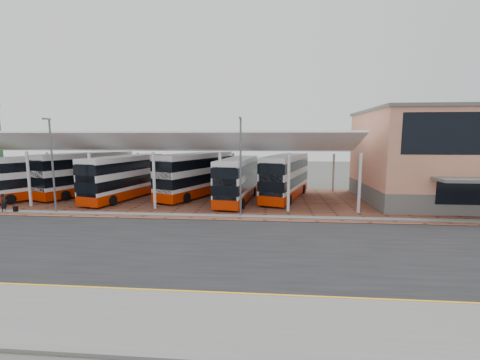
{
  "coord_description": "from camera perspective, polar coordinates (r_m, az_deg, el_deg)",
  "views": [
    {
      "loc": [
        4.16,
        -19.3,
        6.48
      ],
      "look_at": [
        1.82,
        7.88,
        2.86
      ],
      "focal_mm": 24.0,
      "sensor_mm": 36.0,
      "label": 1
    }
  ],
  "objects": [
    {
      "name": "bus_2",
      "position": [
        35.95,
        -19.83,
        0.43
      ],
      "size": [
        4.95,
        11.22,
        4.51
      ],
      "rotation": [
        0.0,
        0.0,
        -0.23
      ],
      "color": "silver",
      "rests_on": "forecourt"
    },
    {
      "name": "yellow_line_far",
      "position": [
        14.76,
        -12.64,
        -18.59
      ],
      "size": [
        120.0,
        0.12,
        0.01
      ],
      "primitive_type": "cube",
      "color": "yellow",
      "rests_on": "road"
    },
    {
      "name": "bus_0",
      "position": [
        40.27,
        -31.77,
        0.46
      ],
      "size": [
        7.8,
        10.66,
        4.5
      ],
      "rotation": [
        0.0,
        0.0,
        -0.54
      ],
      "color": "silver",
      "rests_on": "forecourt"
    },
    {
      "name": "forecourt",
      "position": [
        33.01,
        1.08,
        -3.71
      ],
      "size": [
        72.0,
        16.0,
        0.06
      ],
      "primitive_type": "cube",
      "color": "brown",
      "rests_on": "ground"
    },
    {
      "name": "yellow_line_near",
      "position": [
        14.5,
        -13.01,
        -19.09
      ],
      "size": [
        120.0,
        0.12,
        0.01
      ],
      "primitive_type": "cube",
      "color": "yellow",
      "rests_on": "road"
    },
    {
      "name": "canopy",
      "position": [
        34.76,
        -12.14,
        6.26
      ],
      "size": [
        37.0,
        11.63,
        7.07
      ],
      "color": "silver",
      "rests_on": "ground"
    },
    {
      "name": "terminal",
      "position": [
        38.24,
        34.51,
        3.5
      ],
      "size": [
        18.4,
        14.4,
        9.25
      ],
      "color": "#605D5B",
      "rests_on": "ground"
    },
    {
      "name": "bus_4",
      "position": [
        32.45,
        -0.43,
        0.01
      ],
      "size": [
        3.72,
        10.78,
        4.35
      ],
      "rotation": [
        0.0,
        0.0,
        -0.12
      ],
      "color": "silver",
      "rests_on": "forecourt"
    },
    {
      "name": "ground",
      "position": [
        20.78,
        -6.99,
        -10.68
      ],
      "size": [
        140.0,
        140.0,
        0.0
      ],
      "primitive_type": "plane",
      "color": "#464944"
    },
    {
      "name": "bus_1",
      "position": [
        40.38,
        -25.57,
        1.02
      ],
      "size": [
        6.77,
        11.6,
        4.72
      ],
      "rotation": [
        0.0,
        0.0,
        -0.39
      ],
      "color": "silver",
      "rests_on": "forecourt"
    },
    {
      "name": "pedestrian",
      "position": [
        34.43,
        -36.44,
        -3.3
      ],
      "size": [
        0.39,
        0.6,
        1.64
      ],
      "primitive_type": "imported",
      "rotation": [
        0.0,
        0.0,
        1.57
      ],
      "color": "black",
      "rests_on": "forecourt"
    },
    {
      "name": "bus_3",
      "position": [
        35.56,
        -7.73,
        0.92
      ],
      "size": [
        6.85,
        11.63,
        4.74
      ],
      "rotation": [
        0.0,
        0.0,
        -0.39
      ],
      "color": "silver",
      "rests_on": "forecourt"
    },
    {
      "name": "bus_5",
      "position": [
        34.34,
        8.13,
        0.56
      ],
      "size": [
        5.75,
        11.42,
        4.6
      ],
      "rotation": [
        0.0,
        0.0,
        -0.3
      ],
      "color": "silver",
      "rests_on": "forecourt"
    },
    {
      "name": "north_kerb",
      "position": [
        26.62,
        -4.23,
        -6.4
      ],
      "size": [
        120.0,
        0.8,
        0.14
      ],
      "primitive_type": "cube",
      "color": "slate",
      "rests_on": "ground"
    },
    {
      "name": "lamp_west",
      "position": [
        31.43,
        -30.41,
        2.65
      ],
      "size": [
        0.16,
        0.9,
        8.07
      ],
      "color": "#5B5D63",
      "rests_on": "ground"
    },
    {
      "name": "road",
      "position": [
        19.85,
        -7.6,
        -11.54
      ],
      "size": [
        120.0,
        14.0,
        0.02
      ],
      "primitive_type": "cube",
      "color": "black",
      "rests_on": "ground"
    },
    {
      "name": "sidewalk",
      "position": [
        12.82,
        -15.99,
        -22.75
      ],
      "size": [
        120.0,
        4.0,
        0.14
      ],
      "primitive_type": "cube",
      "color": "slate",
      "rests_on": "ground"
    },
    {
      "name": "lamp_east",
      "position": [
        25.75,
        0.1,
        2.83
      ],
      "size": [
        0.16,
        0.9,
        8.07
      ],
      "color": "#5B5D63",
      "rests_on": "ground"
    },
    {
      "name": "suitcase",
      "position": [
        33.85,
        -35.03,
        -4.3
      ],
      "size": [
        0.32,
        0.23,
        0.54
      ],
      "primitive_type": "cube",
      "color": "black",
      "rests_on": "forecourt"
    }
  ]
}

